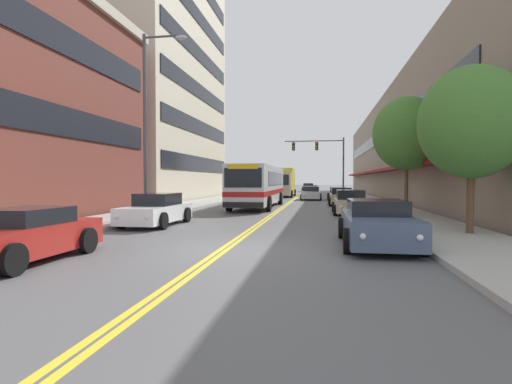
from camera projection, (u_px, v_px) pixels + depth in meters
name	position (u px, v px, depth m)	size (l,w,h in m)	color
ground_plane	(298.00, 197.00, 47.87)	(240.00, 240.00, 0.00)	#565659
sidewalk_left	(240.00, 196.00, 49.02)	(3.31, 106.00, 0.16)	#9E9B96
sidewalk_right	(359.00, 196.00, 46.71)	(3.31, 106.00, 0.16)	#9E9B96
centre_line	(298.00, 197.00, 47.87)	(0.34, 106.00, 0.01)	yellow
brick_storefront_left	(0.00, 104.00, 20.45)	(9.24, 14.94, 11.75)	brown
office_tower_left	(142.00, 58.00, 39.81)	(12.08, 21.00, 28.45)	beige
storefront_row_right	(412.00, 150.00, 45.61)	(9.10, 68.00, 10.86)	gray
city_bus	(259.00, 184.00, 29.15)	(2.83, 11.87, 2.95)	silver
car_red_parked_left_near	(23.00, 236.00, 9.64)	(1.98, 4.40, 1.30)	maroon
car_black_parked_left_mid	(254.00, 193.00, 42.22)	(2.01, 4.43, 1.32)	black
car_white_parked_left_far	(157.00, 210.00, 17.50)	(2.01, 4.74, 1.40)	white
car_slate_blue_parked_right_foreground	(377.00, 224.00, 12.03)	(2.16, 4.91, 1.38)	#475675
car_champagne_parked_right_mid	(350.00, 203.00, 23.31)	(2.05, 4.49, 1.40)	beige
car_dark_grey_parked_right_far	(338.00, 194.00, 39.15)	(2.01, 4.69, 1.31)	#38383D
car_beige_parked_right_end	(341.00, 197.00, 31.37)	(1.99, 4.50, 1.39)	#BCAD89
car_navy_moving_lead	(311.00, 191.00, 50.37)	(2.14, 4.68, 1.33)	#19234C
car_silver_moving_second	(311.00, 194.00, 40.27)	(2.06, 4.78, 1.34)	#B7B7BC
car_charcoal_moving_third	(308.00, 188.00, 69.37)	(2.19, 4.48, 1.43)	#232328
box_truck	(283.00, 182.00, 47.57)	(2.80, 7.58, 3.40)	beige
traffic_signal_mast	(323.00, 155.00, 45.16)	(6.70, 0.38, 6.78)	#47474C
street_lamp_left_near	(150.00, 113.00, 18.30)	(2.11, 0.28, 8.65)	#47474C
street_tree_right_near	(472.00, 123.00, 13.57)	(3.49, 3.49, 5.71)	brown
street_tree_right_mid	(407.00, 134.00, 21.54)	(3.61, 3.61, 6.32)	brown
fire_hydrant	(388.00, 208.00, 19.30)	(0.33, 0.25, 0.90)	yellow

